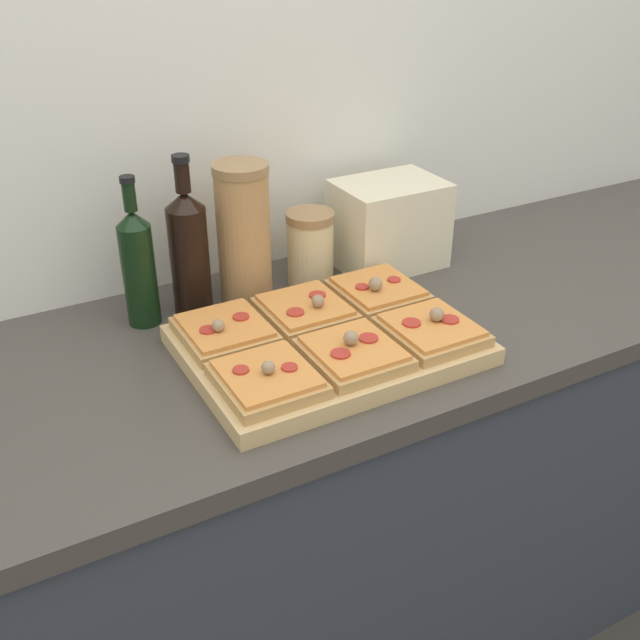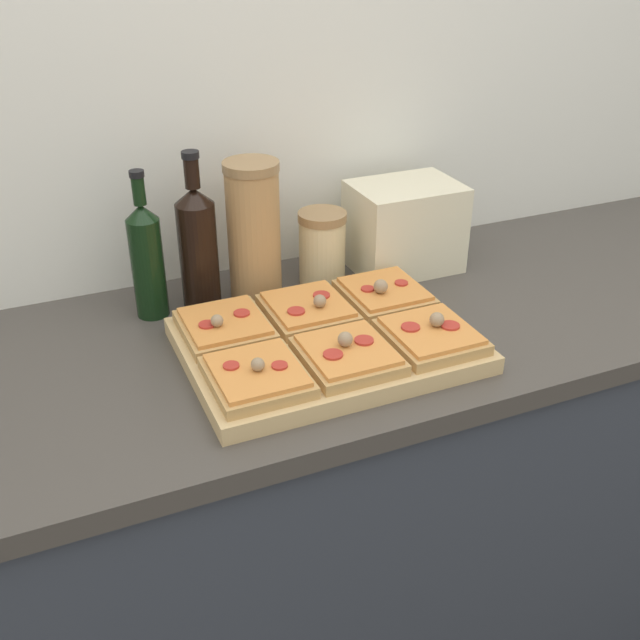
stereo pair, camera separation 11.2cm
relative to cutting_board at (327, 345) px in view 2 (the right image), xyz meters
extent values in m
cube|color=silver|center=(0.02, 0.44, 0.32)|extent=(6.00, 0.06, 2.50)
cube|color=#333842|center=(0.02, 0.08, -0.49)|extent=(2.60, 0.64, 0.87)
cube|color=#423D38|center=(0.02, 0.08, -0.04)|extent=(2.63, 0.67, 0.04)
cube|color=tan|center=(0.00, 0.00, 0.00)|extent=(0.51, 0.37, 0.03)
cube|color=tan|center=(-0.16, 0.09, 0.03)|extent=(0.15, 0.17, 0.02)
cube|color=#D6843D|center=(-0.16, 0.09, 0.04)|extent=(0.14, 0.15, 0.01)
cylinder|color=#AD2D23|center=(-0.20, 0.08, 0.05)|extent=(0.03, 0.03, 0.00)
cylinder|color=#AD2D23|center=(-0.13, 0.09, 0.05)|extent=(0.03, 0.03, 0.00)
sphere|color=#937A5B|center=(-0.18, 0.07, 0.06)|extent=(0.02, 0.02, 0.02)
cube|color=tan|center=(0.00, 0.09, 0.03)|extent=(0.15, 0.17, 0.02)
cube|color=#D6843D|center=(0.00, 0.09, 0.04)|extent=(0.14, 0.15, 0.01)
cylinder|color=#AD2D23|center=(-0.03, 0.06, 0.05)|extent=(0.03, 0.03, 0.00)
cylinder|color=#AD2D23|center=(0.03, 0.10, 0.05)|extent=(0.03, 0.03, 0.00)
sphere|color=#937A5B|center=(0.01, 0.06, 0.06)|extent=(0.02, 0.02, 0.02)
cube|color=tan|center=(0.16, 0.09, 0.03)|extent=(0.15, 0.17, 0.02)
cube|color=#D6843D|center=(0.16, 0.09, 0.04)|extent=(0.14, 0.15, 0.01)
cylinder|color=#AD2D23|center=(0.13, 0.09, 0.05)|extent=(0.03, 0.03, 0.00)
cylinder|color=#AD2D23|center=(0.20, 0.09, 0.05)|extent=(0.03, 0.03, 0.00)
sphere|color=#937A5B|center=(0.14, 0.07, 0.06)|extent=(0.03, 0.03, 0.03)
cube|color=tan|center=(-0.16, -0.09, 0.03)|extent=(0.15, 0.17, 0.02)
cube|color=#D6843D|center=(-0.16, -0.09, 0.04)|extent=(0.14, 0.15, 0.01)
cylinder|color=#AD2D23|center=(-0.20, -0.07, 0.05)|extent=(0.03, 0.03, 0.00)
cylinder|color=#AD2D23|center=(-0.13, -0.10, 0.05)|extent=(0.03, 0.03, 0.00)
sphere|color=#937A5B|center=(-0.16, -0.10, 0.06)|extent=(0.02, 0.02, 0.02)
cube|color=tan|center=(0.00, -0.09, 0.03)|extent=(0.15, 0.17, 0.02)
cube|color=#D6843D|center=(0.00, -0.09, 0.04)|extent=(0.14, 0.15, 0.01)
cylinder|color=#AD2D23|center=(-0.03, -0.10, 0.05)|extent=(0.03, 0.03, 0.00)
cylinder|color=#AD2D23|center=(0.03, -0.08, 0.05)|extent=(0.03, 0.03, 0.00)
sphere|color=#937A5B|center=(0.00, -0.08, 0.06)|extent=(0.03, 0.03, 0.03)
cube|color=tan|center=(0.16, -0.09, 0.03)|extent=(0.15, 0.17, 0.02)
cube|color=#D6843D|center=(0.16, -0.09, 0.04)|extent=(0.14, 0.15, 0.01)
cylinder|color=#AD2D23|center=(0.13, -0.07, 0.05)|extent=(0.03, 0.03, 0.00)
cylinder|color=#AD2D23|center=(0.20, -0.10, 0.05)|extent=(0.03, 0.03, 0.00)
sphere|color=#937A5B|center=(0.17, -0.08, 0.06)|extent=(0.03, 0.03, 0.03)
cylinder|color=black|center=(-0.26, 0.27, 0.08)|extent=(0.06, 0.06, 0.20)
cone|color=black|center=(-0.26, 0.27, 0.20)|extent=(0.06, 0.06, 0.03)
cylinder|color=black|center=(-0.26, 0.27, 0.24)|extent=(0.02, 0.02, 0.05)
cylinder|color=black|center=(-0.26, 0.27, 0.27)|extent=(0.03, 0.03, 0.01)
cylinder|color=black|center=(-0.16, 0.27, 0.09)|extent=(0.08, 0.08, 0.22)
cone|color=black|center=(-0.16, 0.27, 0.22)|extent=(0.08, 0.08, 0.03)
cylinder|color=black|center=(-0.16, 0.27, 0.26)|extent=(0.03, 0.03, 0.06)
cylinder|color=black|center=(-0.16, 0.27, 0.29)|extent=(0.03, 0.03, 0.01)
cylinder|color=#AD7F4C|center=(-0.04, 0.27, 0.12)|extent=(0.11, 0.11, 0.27)
cylinder|color=#937047|center=(-0.04, 0.27, 0.26)|extent=(0.11, 0.11, 0.02)
cylinder|color=beige|center=(0.11, 0.27, 0.05)|extent=(0.10, 0.10, 0.14)
cylinder|color=#937047|center=(0.11, 0.27, 0.13)|extent=(0.10, 0.10, 0.02)
cube|color=beige|center=(0.31, 0.27, 0.08)|extent=(0.23, 0.17, 0.19)
cube|color=black|center=(0.31, 0.19, 0.14)|extent=(0.18, 0.01, 0.05)
cube|color=black|center=(0.43, 0.27, 0.09)|extent=(0.02, 0.02, 0.02)
camera|label=1|loc=(-0.57, -1.01, 0.70)|focal=42.00mm
camera|label=2|loc=(-0.47, -1.06, 0.70)|focal=42.00mm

